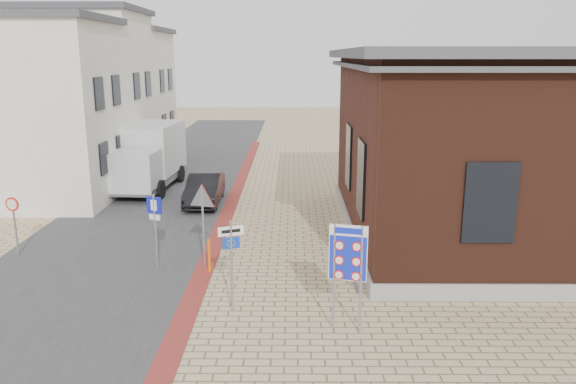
# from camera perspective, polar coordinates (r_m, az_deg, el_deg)

# --- Properties ---
(ground) EXTENTS (120.00, 120.00, 0.00)m
(ground) POSITION_cam_1_polar(r_m,az_deg,el_deg) (14.92, -2.63, -12.50)
(ground) COLOR tan
(ground) RESTS_ON ground
(road_strip) EXTENTS (7.00, 60.00, 0.02)m
(road_strip) POSITION_cam_1_polar(r_m,az_deg,el_deg) (29.78, -11.76, 0.67)
(road_strip) COLOR #38383A
(road_strip) RESTS_ON ground
(curb_strip) EXTENTS (0.60, 40.00, 0.02)m
(curb_strip) POSITION_cam_1_polar(r_m,az_deg,el_deg) (24.43, -6.12, -1.96)
(curb_strip) COLOR maroon
(curb_strip) RESTS_ON ground
(brick_building) EXTENTS (13.00, 13.00, 6.80)m
(brick_building) POSITION_cam_1_polar(r_m,az_deg,el_deg) (22.18, 22.25, 4.66)
(brick_building) COLOR gray
(brick_building) RESTS_ON ground
(townhouse_near) EXTENTS (7.40, 6.40, 8.30)m
(townhouse_near) POSITION_cam_1_polar(r_m,az_deg,el_deg) (28.06, -24.61, 7.55)
(townhouse_near) COLOR silver
(townhouse_near) RESTS_ON ground
(townhouse_mid) EXTENTS (7.40, 6.40, 9.10)m
(townhouse_mid) POSITION_cam_1_polar(r_m,az_deg,el_deg) (33.55, -20.41, 9.43)
(townhouse_mid) COLOR silver
(townhouse_mid) RESTS_ON ground
(townhouse_far) EXTENTS (7.40, 6.40, 8.30)m
(townhouse_far) POSITION_cam_1_polar(r_m,az_deg,el_deg) (39.24, -17.29, 9.59)
(townhouse_far) COLOR silver
(townhouse_far) RESTS_ON ground
(bike_rack) EXTENTS (0.08, 1.80, 0.60)m
(bike_rack) POSITION_cam_1_polar(r_m,az_deg,el_deg) (16.91, 6.85, -8.35)
(bike_rack) COLOR slate
(bike_rack) RESTS_ON ground
(sedan) EXTENTS (1.48, 4.13, 1.36)m
(sedan) POSITION_cam_1_polar(r_m,az_deg,el_deg) (25.73, -8.48, 0.30)
(sedan) COLOR black
(sedan) RESTS_ON ground
(box_truck) EXTENTS (2.95, 6.28, 3.20)m
(box_truck) POSITION_cam_1_polar(r_m,az_deg,el_deg) (29.00, -14.10, 3.52)
(box_truck) COLOR slate
(box_truck) RESTS_ON ground
(border_sign) EXTENTS (0.91, 0.26, 2.71)m
(border_sign) POSITION_cam_1_polar(r_m,az_deg,el_deg) (13.53, 6.12, -6.44)
(border_sign) COLOR gray
(border_sign) RESTS_ON ground
(essen_sign) EXTENTS (0.64, 0.28, 2.50)m
(essen_sign) POSITION_cam_1_polar(r_m,az_deg,el_deg) (14.61, -5.79, -6.07)
(essen_sign) COLOR gray
(essen_sign) RESTS_ON ground
(parking_sign) EXTENTS (0.51, 0.24, 2.42)m
(parking_sign) POSITION_cam_1_polar(r_m,az_deg,el_deg) (17.95, -13.37, -2.66)
(parking_sign) COLOR gray
(parking_sign) RESTS_ON ground
(yield_sign) EXTENTS (0.92, 0.32, 2.66)m
(yield_sign) POSITION_cam_1_polar(r_m,az_deg,el_deg) (17.69, -8.68, -1.32)
(yield_sign) COLOR gray
(yield_sign) RESTS_ON ground
(speed_sign) EXTENTS (0.48, 0.11, 2.04)m
(speed_sign) POSITION_cam_1_polar(r_m,az_deg,el_deg) (20.79, -26.06, -2.34)
(speed_sign) COLOR gray
(speed_sign) RESTS_ON ground
(bollard) EXTENTS (0.13, 0.13, 1.07)m
(bollard) POSITION_cam_1_polar(r_m,az_deg,el_deg) (17.68, -8.01, -6.44)
(bollard) COLOR #F6600C
(bollard) RESTS_ON ground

